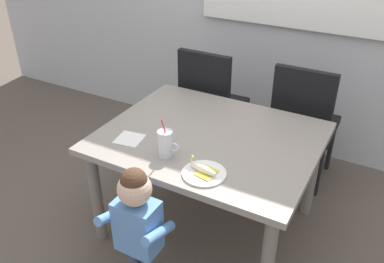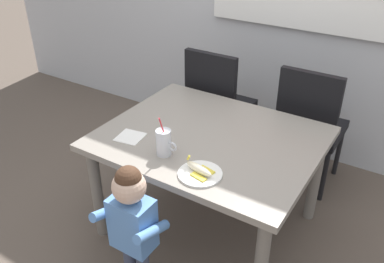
# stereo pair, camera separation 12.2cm
# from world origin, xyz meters

# --- Properties ---
(ground_plane) EXTENTS (24.00, 24.00, 0.00)m
(ground_plane) POSITION_xyz_m (0.00, 0.00, 0.00)
(ground_plane) COLOR brown
(dining_table) EXTENTS (1.27, 1.04, 0.70)m
(dining_table) POSITION_xyz_m (0.00, 0.00, 0.61)
(dining_table) COLOR gray
(dining_table) RESTS_ON ground
(dining_chair_left) EXTENTS (0.44, 0.45, 0.96)m
(dining_chair_left) POSITION_xyz_m (-0.36, 0.73, 0.54)
(dining_chair_left) COLOR black
(dining_chair_left) RESTS_ON ground
(dining_chair_right) EXTENTS (0.44, 0.44, 0.96)m
(dining_chair_right) POSITION_xyz_m (0.37, 0.77, 0.54)
(dining_chair_right) COLOR black
(dining_chair_right) RESTS_ON ground
(toddler_standing) EXTENTS (0.33, 0.24, 0.84)m
(toddler_standing) POSITION_xyz_m (-0.07, -0.66, 0.53)
(toddler_standing) COLOR #3F4760
(toddler_standing) RESTS_ON ground
(milk_cup) EXTENTS (0.13, 0.09, 0.25)m
(milk_cup) POSITION_xyz_m (-0.12, -0.31, 0.77)
(milk_cup) COLOR silver
(milk_cup) RESTS_ON dining_table
(snack_plate) EXTENTS (0.23, 0.23, 0.01)m
(snack_plate) POSITION_xyz_m (0.15, -0.37, 0.71)
(snack_plate) COLOR white
(snack_plate) RESTS_ON dining_table
(peeled_banana) EXTENTS (0.18, 0.12, 0.07)m
(peeled_banana) POSITION_xyz_m (0.14, -0.36, 0.73)
(peeled_banana) COLOR #F4EAC6
(peeled_banana) RESTS_ON snack_plate
(paper_napkin) EXTENTS (0.17, 0.17, 0.00)m
(paper_napkin) POSITION_xyz_m (-0.39, -0.27, 0.70)
(paper_napkin) COLOR white
(paper_napkin) RESTS_ON dining_table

